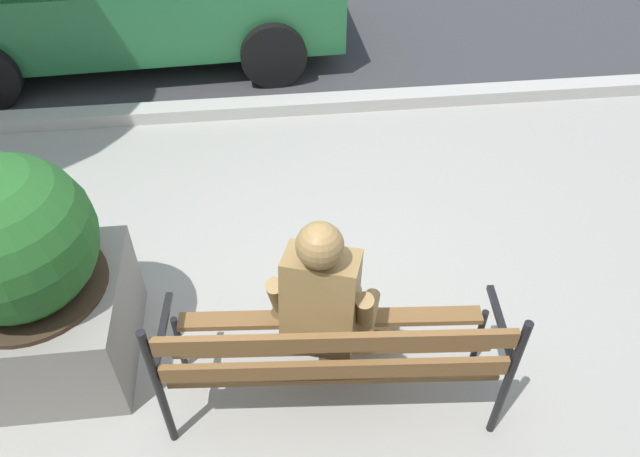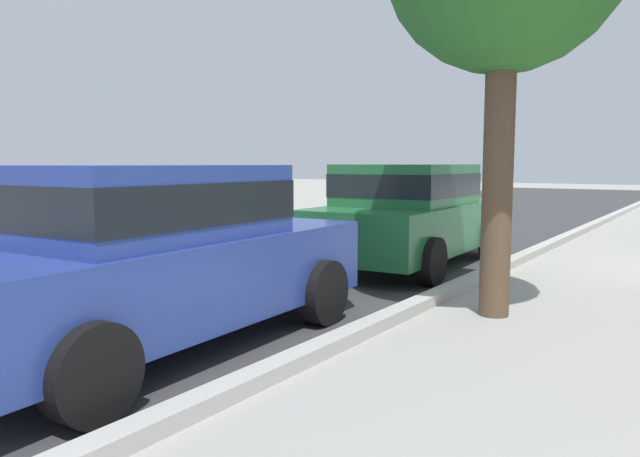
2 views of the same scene
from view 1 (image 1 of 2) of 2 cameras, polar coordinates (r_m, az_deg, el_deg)
ground_plane at (r=3.82m, az=-2.72°, el=-13.33°), size 80.00×80.00×0.00m
curb_stone at (r=5.90m, az=-4.85°, el=11.18°), size 60.00×0.20×0.12m
park_bench at (r=3.24m, az=1.23°, el=-11.29°), size 1.83×0.67×0.95m
bronze_statue_seated at (r=3.26m, az=0.82°, el=-7.14°), size 0.81×0.81×1.37m
concrete_planter at (r=3.69m, az=-25.41°, el=-4.21°), size 0.91×0.91×1.45m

